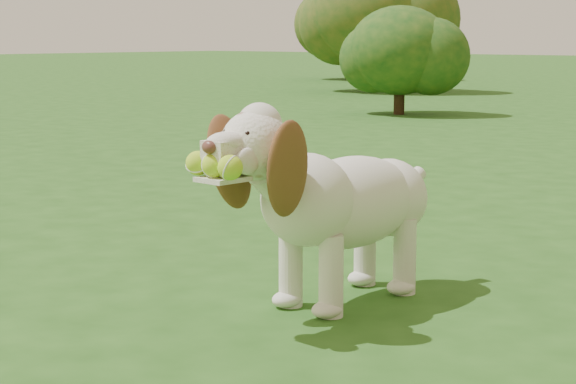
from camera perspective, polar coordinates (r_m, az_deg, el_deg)
The scene contains 5 objects.
ground at distance 3.21m, azimuth 8.99°, elevation -6.62°, with size 80.00×80.00×0.00m, color #224C15.
dog at distance 3.10m, azimuth 2.68°, elevation -0.23°, with size 0.38×1.04×0.68m.
shrub_a at distance 10.91m, azimuth 6.66°, elevation 8.33°, with size 1.17×1.17×1.21m.
shrub_e at distance 15.40m, azimuth 5.09°, elevation 10.57°, with size 2.04×2.04×2.12m.
shrub_g at distance 19.69m, azimuth 3.94°, elevation 10.37°, with size 2.10×2.10×2.17m.
Camera 1 is at (1.57, -2.66, 0.87)m, focal length 60.00 mm.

